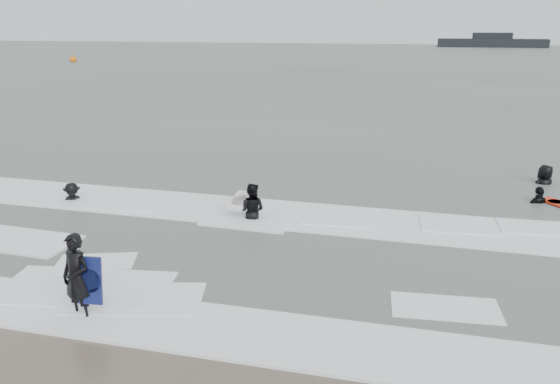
% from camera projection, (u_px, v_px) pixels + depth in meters
% --- Properties ---
extents(ground, '(320.00, 320.00, 0.00)m').
position_uv_depth(ground, '(216.00, 314.00, 11.01)').
color(ground, brown).
rests_on(ground, ground).
extents(sea, '(320.00, 320.00, 0.00)m').
position_uv_depth(sea, '(404.00, 62.00, 84.88)').
color(sea, '#47544C').
rests_on(sea, ground).
extents(surfer_centre, '(0.74, 0.57, 1.80)m').
position_uv_depth(surfer_centre, '(81.00, 318.00, 10.87)').
color(surfer_centre, black).
rests_on(surfer_centre, ground).
extents(surfer_wading, '(0.83, 0.65, 1.70)m').
position_uv_depth(surfer_wading, '(252.00, 220.00, 16.31)').
color(surfer_wading, black).
rests_on(surfer_wading, ground).
extents(surfer_breaker, '(1.12, 0.98, 1.51)m').
position_uv_depth(surfer_breaker, '(73.00, 202.00, 17.95)').
color(surfer_breaker, black).
rests_on(surfer_breaker, ground).
extents(surfer_right_near, '(1.09, 0.86, 1.73)m').
position_uv_depth(surfer_right_near, '(538.00, 204.00, 17.79)').
color(surfer_right_near, black).
rests_on(surfer_right_near, ground).
extents(surfer_right_far, '(1.10, 1.05, 1.90)m').
position_uv_depth(surfer_right_far, '(544.00, 185.00, 19.90)').
color(surfer_right_far, black).
rests_on(surfer_right_far, ground).
extents(surf_foam, '(30.03, 9.06, 0.09)m').
position_uv_depth(surf_foam, '(267.00, 244.00, 14.42)').
color(surf_foam, white).
rests_on(surf_foam, ground).
extents(bodyboards, '(11.10, 10.76, 1.25)m').
position_uv_depth(bodyboards, '(331.00, 220.00, 14.88)').
color(bodyboards, '#10184B').
rests_on(bodyboards, ground).
extents(buoy, '(1.00, 1.00, 1.65)m').
position_uv_depth(buoy, '(73.00, 60.00, 84.04)').
color(buoy, '#D76809').
rests_on(buoy, ground).
extents(vessel_horizon, '(26.31, 4.70, 3.57)m').
position_uv_depth(vessel_horizon, '(492.00, 42.00, 137.83)').
color(vessel_horizon, black).
rests_on(vessel_horizon, ground).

